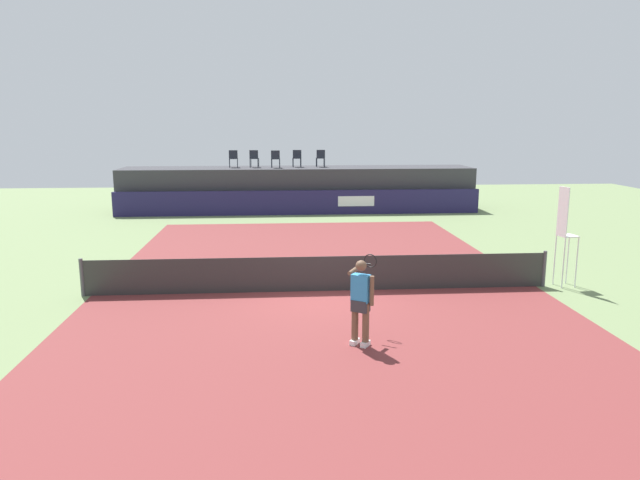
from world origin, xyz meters
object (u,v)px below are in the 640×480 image
at_px(spectator_chair_far_right, 321,157).
at_px(spectator_chair_right, 297,158).
at_px(tennis_player, 361,299).
at_px(net_post_far, 544,269).
at_px(umpire_chair, 565,230).
at_px(tennis_ball, 505,285).
at_px(spectator_chair_far_left, 233,158).
at_px(spectator_chair_left, 254,158).
at_px(net_post_near, 82,277).
at_px(spectator_chair_center, 276,158).

bearing_deg(spectator_chair_far_right, spectator_chair_right, -178.51).
bearing_deg(tennis_player, net_post_far, 34.91).
bearing_deg(umpire_chair, spectator_chair_right, 113.43).
bearing_deg(spectator_chair_right, umpire_chair, -66.57).
relative_size(net_post_far, tennis_ball, 14.71).
distance_m(spectator_chair_far_left, spectator_chair_far_right, 4.50).
bearing_deg(spectator_chair_left, tennis_ball, -64.35).
xyz_separation_m(net_post_near, tennis_ball, (11.33, 0.04, -0.46)).
relative_size(spectator_chair_left, tennis_ball, 13.06).
xyz_separation_m(spectator_chair_far_left, net_post_far, (9.50, -15.42, -2.19)).
bearing_deg(spectator_chair_left, umpire_chair, -59.91).
relative_size(spectator_chair_far_left, spectator_chair_far_right, 1.00).
distance_m(net_post_near, tennis_player, 7.82).
relative_size(spectator_chair_far_right, net_post_far, 0.89).
relative_size(spectator_chair_far_left, tennis_player, 0.50).
relative_size(net_post_near, tennis_player, 0.56).
bearing_deg(spectator_chair_left, spectator_chair_right, 2.59).
height_order(spectator_chair_far_left, net_post_near, spectator_chair_far_left).
bearing_deg(umpire_chair, spectator_chair_center, 117.54).
bearing_deg(spectator_chair_center, tennis_ball, -67.25).
bearing_deg(spectator_chair_far_right, spectator_chair_center, -167.27).
distance_m(spectator_chair_right, tennis_ball, 16.50).
height_order(spectator_chair_left, spectator_chair_far_right, same).
bearing_deg(net_post_far, tennis_ball, 177.60).
relative_size(spectator_chair_left, spectator_chair_center, 1.00).
bearing_deg(spectator_chair_far_left, spectator_chair_far_right, 1.30).
bearing_deg(tennis_player, spectator_chair_left, 98.17).
relative_size(spectator_chair_right, net_post_far, 0.89).
distance_m(spectator_chair_center, tennis_ball, 16.43).
relative_size(spectator_chair_left, net_post_near, 0.89).
xyz_separation_m(spectator_chair_right, tennis_ball, (5.16, -15.44, -2.66)).
distance_m(spectator_chair_center, tennis_player, 19.10).
bearing_deg(spectator_chair_far_left, umpire_chair, -57.09).
bearing_deg(tennis_player, net_post_near, 149.61).
relative_size(spectator_chair_right, umpire_chair, 0.32).
bearing_deg(spectator_chair_far_left, spectator_chair_right, 1.24).
height_order(spectator_chair_far_right, umpire_chair, spectator_chair_far_right).
distance_m(spectator_chair_far_right, net_post_near, 17.33).
xyz_separation_m(spectator_chair_right, net_post_near, (-6.17, -15.49, -2.19)).
bearing_deg(net_post_far, spectator_chair_left, 118.74).
bearing_deg(spectator_chair_center, spectator_chair_left, 160.18).
xyz_separation_m(spectator_chair_left, spectator_chair_center, (1.10, -0.40, 0.00)).
relative_size(spectator_chair_far_left, spectator_chair_center, 1.00).
xyz_separation_m(umpire_chair, tennis_ball, (-1.56, 0.06, -1.55)).
distance_m(spectator_chair_left, net_post_far, 17.69).
distance_m(spectator_chair_right, spectator_chair_far_right, 1.23).
bearing_deg(net_post_near, net_post_far, 0.00).
xyz_separation_m(umpire_chair, net_post_near, (-12.89, 0.02, -1.09)).
bearing_deg(spectator_chair_center, net_post_near, -108.65).
bearing_deg(net_post_near, spectator_chair_left, 75.57).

